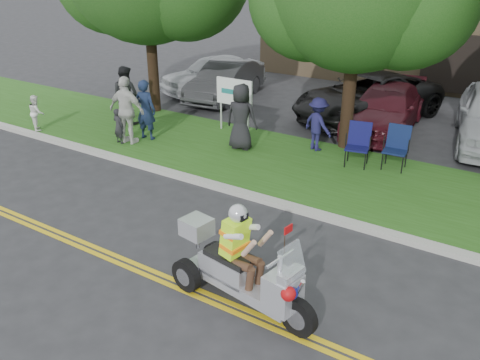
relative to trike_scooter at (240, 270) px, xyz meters
The scene contains 20 objects.
ground 1.88m from the trike_scooter, behind, with size 120.00×120.00×0.00m, color #28282B.
centerline_near 1.88m from the trike_scooter, behind, with size 60.00×0.10×0.01m, color gold.
centerline_far 1.87m from the trike_scooter, behind, with size 60.00×0.10×0.01m, color gold.
curb 3.81m from the trike_scooter, 117.81° to the left, with size 60.00×0.25×0.12m, color #A8A89E.
grass_verge 5.79m from the trike_scooter, 107.78° to the left, with size 60.00×4.00×0.10m, color #255015.
business_sign 8.34m from the trike_scooter, 124.08° to the left, with size 1.25×0.06×1.75m.
trike_scooter is the anchor object (origin of this frame).
lawn_chair_a 6.45m from the trike_scooter, 94.31° to the left, with size 0.70×0.72×1.11m.
lawn_chair_b 6.77m from the trike_scooter, 86.42° to the left, with size 0.64×0.66×1.11m.
spectator_adult_left 8.14m from the trike_scooter, 142.83° to the left, with size 0.65×0.43×1.78m, color #182544.
spectator_adult_mid 9.90m from the trike_scooter, 144.65° to the left, with size 0.90×0.70×1.85m, color black.
spectator_adult_right 7.95m from the trike_scooter, 146.92° to the left, with size 1.15×0.48×1.96m, color silver.
spectator_chair_a 7.05m from the trike_scooter, 105.02° to the left, with size 0.97×0.56×1.50m, color #1C1A49.
spectator_chair_b 6.82m from the trike_scooter, 122.63° to the left, with size 0.91×0.59×1.86m, color black.
child_left 8.06m from the trike_scooter, 148.78° to the left, with size 0.38×0.25×1.03m, color black.
child_right 10.59m from the trike_scooter, 159.65° to the left, with size 0.53×0.42×1.10m, color white.
parked_car_far_left 13.64m from the trike_scooter, 127.43° to the left, with size 1.75×4.35×1.48m, color #BABCC2.
parked_car_left 12.50m from the trike_scooter, 125.51° to the left, with size 1.50×4.29×1.41m, color #323234.
parked_car_mid 10.78m from the trike_scooter, 99.47° to the left, with size 2.53×5.48×1.52m, color black.
parked_car_right 9.94m from the trike_scooter, 95.31° to the left, with size 1.92×4.72×1.37m, color #4A111B.
Camera 1 is at (5.44, -5.96, 5.23)m, focal length 38.00 mm.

